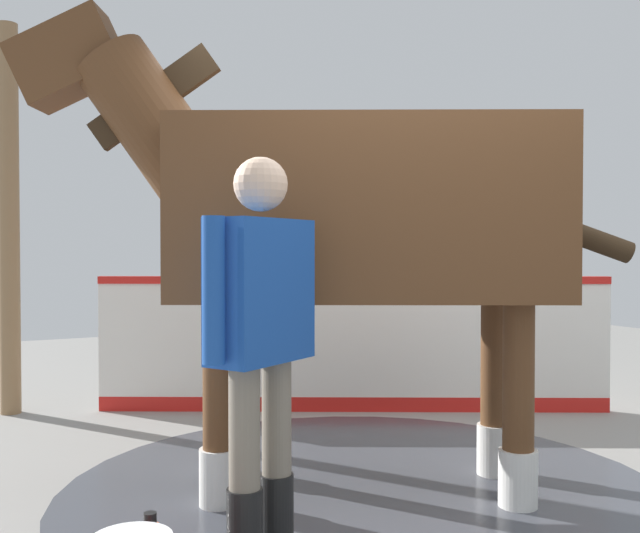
# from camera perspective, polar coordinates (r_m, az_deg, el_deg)

# --- Properties ---
(ground_plane) EXTENTS (16.00, 16.00, 0.02)m
(ground_plane) POSITION_cam_1_polar(r_m,az_deg,el_deg) (3.99, 9.65, -18.18)
(ground_plane) COLOR gray
(wet_patch) EXTENTS (3.36, 3.36, 0.00)m
(wet_patch) POSITION_cam_1_polar(r_m,az_deg,el_deg) (4.05, 3.72, -17.70)
(wet_patch) COLOR #42444C
(wet_patch) RESTS_ON ground
(barrier_wall) EXTENTS (3.74, 2.04, 1.11)m
(barrier_wall) POSITION_cam_1_polar(r_m,az_deg,el_deg) (5.76, 2.73, -6.77)
(barrier_wall) COLOR white
(barrier_wall) RESTS_ON ground
(roof_post_near) EXTENTS (0.16, 0.16, 3.15)m
(roof_post_near) POSITION_cam_1_polar(r_m,az_deg,el_deg) (6.16, -24.14, 3.54)
(roof_post_near) COLOR olive
(roof_post_near) RESTS_ON ground
(horse) EXTENTS (3.12, 1.93, 2.65)m
(horse) POSITION_cam_1_polar(r_m,az_deg,el_deg) (3.83, 1.92, 4.09)
(horse) COLOR brown
(horse) RESTS_ON ground
(handler) EXTENTS (0.61, 0.44, 1.72)m
(handler) POSITION_cam_1_polar(r_m,az_deg,el_deg) (2.96, -4.87, -5.01)
(handler) COLOR black
(handler) RESTS_ON ground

